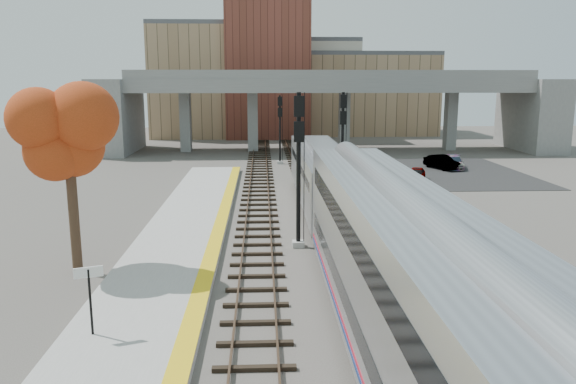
# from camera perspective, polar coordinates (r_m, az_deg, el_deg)

# --- Properties ---
(ground) EXTENTS (160.00, 160.00, 0.00)m
(ground) POSITION_cam_1_polar(r_m,az_deg,el_deg) (24.23, 4.47, -9.08)
(ground) COLOR #47423D
(ground) RESTS_ON ground
(platform) EXTENTS (4.50, 60.00, 0.35)m
(platform) POSITION_cam_1_polar(r_m,az_deg,el_deg) (24.38, -12.90, -8.77)
(platform) COLOR #9E9E99
(platform) RESTS_ON ground
(yellow_strip) EXTENTS (0.70, 60.00, 0.01)m
(yellow_strip) POSITION_cam_1_polar(r_m,az_deg,el_deg) (24.05, -8.41, -8.42)
(yellow_strip) COLOR yellow
(yellow_strip) RESTS_ON platform
(tracks) EXTENTS (10.70, 95.00, 0.25)m
(tracks) POSITION_cam_1_polar(r_m,az_deg,el_deg) (36.21, 3.51, -2.03)
(tracks) COLOR black
(tracks) RESTS_ON ground
(overpass) EXTENTS (54.00, 12.00, 9.50)m
(overpass) POSITION_cam_1_polar(r_m,az_deg,el_deg) (68.03, 4.01, 9.10)
(overpass) COLOR slate
(overpass) RESTS_ON ground
(buildings_far) EXTENTS (43.00, 21.00, 20.60)m
(buildings_far) POSITION_cam_1_polar(r_m,az_deg,el_deg) (89.19, 0.03, 10.98)
(buildings_far) COLOR #A3825E
(buildings_far) RESTS_ON ground
(parking_lot) EXTENTS (14.00, 18.00, 0.04)m
(parking_lot) POSITION_cam_1_polar(r_m,az_deg,el_deg) (53.94, 15.66, 1.94)
(parking_lot) COLOR black
(parking_lot) RESTS_ON ground
(locomotive) EXTENTS (3.02, 19.05, 4.10)m
(locomotive) POSITION_cam_1_polar(r_m,az_deg,el_deg) (37.08, 3.44, 1.76)
(locomotive) COLOR #A8AAB2
(locomotive) RESTS_ON ground
(coach) EXTENTS (3.03, 25.00, 5.00)m
(coach) POSITION_cam_1_polar(r_m,az_deg,el_deg) (15.37, 12.50, -10.48)
(coach) COLOR #A8AAB2
(coach) RESTS_ON ground
(signal_mast_near) EXTENTS (0.60, 0.64, 7.84)m
(signal_mast_near) POSITION_cam_1_polar(r_m,az_deg,el_deg) (28.02, 1.08, 2.29)
(signal_mast_near) COLOR #9E9E99
(signal_mast_near) RESTS_ON ground
(signal_mast_mid) EXTENTS (0.60, 0.64, 7.56)m
(signal_mast_mid) POSITION_cam_1_polar(r_m,az_deg,el_deg) (41.59, 5.55, 4.94)
(signal_mast_mid) COLOR #9E9E99
(signal_mast_mid) RESTS_ON ground
(signal_mast_far) EXTENTS (0.60, 0.64, 6.92)m
(signal_mast_far) POSITION_cam_1_polar(r_m,az_deg,el_deg) (56.89, -0.83, 6.27)
(signal_mast_far) COLOR #9E9E99
(signal_mast_far) RESTS_ON ground
(station_sign) EXTENTS (0.87, 0.34, 2.27)m
(station_sign) POSITION_cam_1_polar(r_m,az_deg,el_deg) (19.17, -19.53, -9.03)
(station_sign) COLOR black
(station_sign) RESTS_ON platform
(tree) EXTENTS (3.60, 3.60, 8.15)m
(tree) POSITION_cam_1_polar(r_m,az_deg,el_deg) (25.82, -21.47, 5.24)
(tree) COLOR #382619
(tree) RESTS_ON ground
(car_a) EXTENTS (2.41, 3.59, 1.14)m
(car_a) POSITION_cam_1_polar(r_m,az_deg,el_deg) (48.61, 12.94, 1.78)
(car_a) COLOR #99999E
(car_a) RESTS_ON parking_lot
(car_b) EXTENTS (2.73, 4.26, 1.32)m
(car_b) POSITION_cam_1_polar(r_m,az_deg,el_deg) (55.65, 15.35, 2.94)
(car_b) COLOR #99999E
(car_b) RESTS_ON parking_lot
(car_c) EXTENTS (2.66, 4.43, 1.20)m
(car_c) POSITION_cam_1_polar(r_m,az_deg,el_deg) (56.25, 16.52, 2.90)
(car_c) COLOR #99999E
(car_c) RESTS_ON parking_lot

